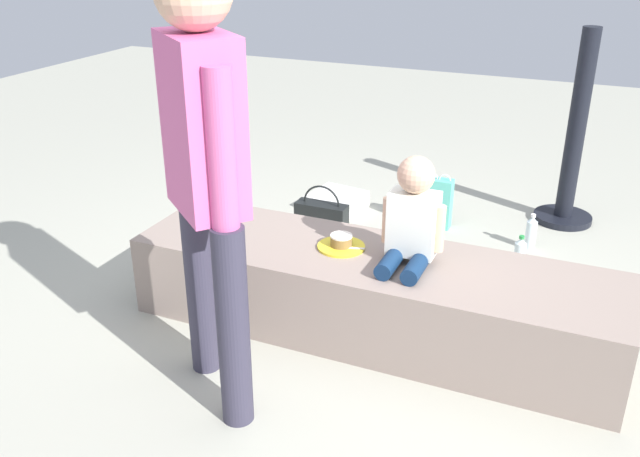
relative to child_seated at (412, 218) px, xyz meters
name	(u,v)px	position (x,y,z in m)	size (l,w,h in m)	color
ground_plane	(370,330)	(-0.17, -0.01, -0.60)	(12.00, 12.00, 0.00)	#A6A696
concrete_ledge	(371,294)	(-0.17, -0.01, -0.41)	(2.22, 0.60, 0.39)	gray
child_seated	(412,218)	(0.00, 0.00, 0.00)	(0.28, 0.32, 0.48)	navy
adult_standing	(205,154)	(-0.57, -0.68, 0.42)	(0.41, 0.38, 1.69)	#312F40
cake_plate	(341,244)	(-0.33, 0.01, -0.19)	(0.22, 0.22, 0.07)	yellow
gift_bag	(437,203)	(-0.20, 1.28, -0.44)	(0.19, 0.09, 0.35)	#59C6B2
railing_post	(573,152)	(0.53, 1.69, -0.14)	(0.36, 0.36, 1.21)	black
water_bottle_near_gift	(531,233)	(0.39, 1.19, -0.50)	(0.06, 0.06, 0.22)	silver
water_bottle_far_side	(520,254)	(0.37, 0.90, -0.51)	(0.06, 0.06, 0.20)	silver
party_cup_red	(421,236)	(-0.21, 1.00, -0.55)	(0.09, 0.09, 0.09)	red
cake_box_white	(337,201)	(-0.88, 1.30, -0.55)	(0.32, 0.32, 0.11)	white
handbag_black_leather	(322,217)	(-0.81, 0.90, -0.50)	(0.32, 0.11, 0.31)	black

